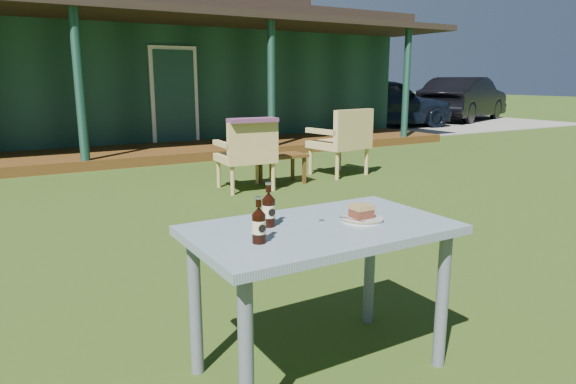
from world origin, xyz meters
TOP-DOWN VIEW (x-y plane):
  - ground at (0.00, 0.00)m, footprint 80.00×80.00m
  - pavilion at (-0.00, 9.39)m, footprint 15.80×8.30m
  - gravel_strip at (10.50, 8.50)m, footprint 9.00×6.00m
  - car_near at (8.53, 7.93)m, footprint 4.36×2.06m
  - car_far at (12.69, 8.57)m, footprint 4.63×2.98m
  - cafe_table at (0.00, -1.60)m, footprint 1.20×0.70m
  - plate at (0.21, -1.63)m, footprint 0.20×0.20m
  - cake_slice at (0.21, -1.62)m, footprint 0.09×0.09m
  - fork at (0.15, -1.64)m, footprint 0.06×0.14m
  - cola_bottle_near at (-0.21, -1.49)m, footprint 0.06×0.06m
  - cola_bottle_far at (-0.36, -1.68)m, footprint 0.06×0.06m
  - bottle_cap at (0.04, -1.55)m, footprint 0.03×0.03m
  - armchair_left at (1.51, 2.25)m, footprint 0.68×0.64m
  - armchair_right at (3.15, 2.47)m, footprint 0.81×0.77m
  - floral_throw at (1.50, 2.07)m, footprint 0.62×0.25m
  - side_table at (2.10, 2.40)m, footprint 0.60×0.40m

SIDE VIEW (x-z plane):
  - ground at x=0.00m, z-range 0.00..0.00m
  - gravel_strip at x=10.50m, z-range 0.00..0.02m
  - side_table at x=2.10m, z-range 0.14..0.54m
  - armchair_left at x=1.51m, z-range 0.05..0.92m
  - armchair_right at x=3.15m, z-range 0.06..1.02m
  - cafe_table at x=0.00m, z-range 0.26..0.98m
  - car_near at x=8.53m, z-range 0.00..1.44m
  - car_far at x=12.69m, z-range 0.00..1.44m
  - bottle_cap at x=0.04m, z-range 0.72..0.73m
  - plate at x=0.21m, z-range 0.72..0.74m
  - fork at x=0.15m, z-range 0.73..0.74m
  - cake_slice at x=0.21m, z-range 0.73..0.80m
  - cola_bottle_far at x=-0.36m, z-range 0.70..0.89m
  - cola_bottle_near at x=-0.21m, z-range 0.70..0.90m
  - floral_throw at x=1.50m, z-range 0.87..0.92m
  - pavilion at x=0.00m, z-range -0.12..3.33m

